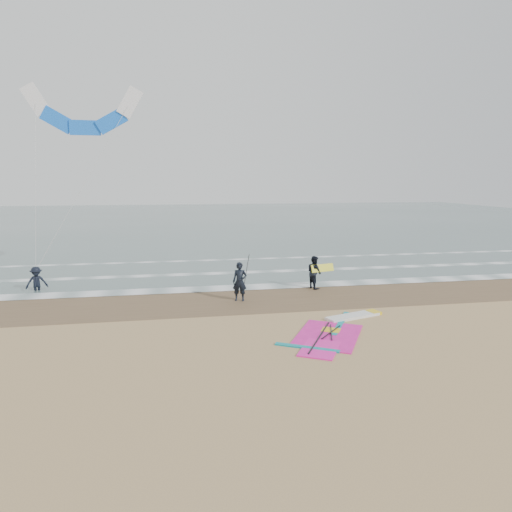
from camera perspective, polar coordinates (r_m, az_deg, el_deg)
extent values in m
plane|color=tan|center=(16.09, 6.38, -10.61)|extent=(120.00, 120.00, 0.00)
cube|color=#47605E|center=(62.85, -6.23, 4.49)|extent=(120.00, 80.00, 0.02)
cube|color=brown|center=(21.64, 1.83, -5.24)|extent=(120.00, 5.00, 0.01)
cube|color=white|center=(23.72, 0.71, -3.84)|extent=(120.00, 1.20, 0.02)
cube|color=white|center=(27.37, -0.80, -2.02)|extent=(120.00, 0.70, 0.02)
cube|color=white|center=(31.74, -2.14, -0.41)|extent=(120.00, 0.50, 0.01)
cube|color=white|center=(19.03, 11.99, -7.37)|extent=(2.44, 1.29, 0.11)
cube|color=yellow|center=(19.73, 14.46, -6.85)|extent=(0.58, 0.67, 0.12)
cube|color=#FD1FA6|center=(16.77, 8.98, -9.76)|extent=(3.33, 3.68, 0.04)
cube|color=#FD1FA6|center=(15.45, 7.96, -11.43)|extent=(1.84, 2.05, 0.04)
cube|color=#0C8C99|center=(18.18, 10.55, -8.24)|extent=(1.70, 2.74, 0.05)
cube|color=#0C8C99|center=(15.51, 6.38, -11.30)|extent=(2.00, 1.27, 0.05)
cube|color=yellow|center=(17.28, 9.36, -9.15)|extent=(0.86, 0.83, 0.05)
cylinder|color=black|center=(16.47, 7.93, -9.98)|extent=(1.76, 2.99, 0.06)
cylinder|color=black|center=(16.98, 9.38, -9.35)|extent=(1.17, 1.30, 0.04)
cylinder|color=black|center=(16.98, 9.38, -9.35)|extent=(0.56, 1.64, 0.04)
imported|color=black|center=(20.93, -2.05, -3.23)|extent=(0.75, 0.60, 1.80)
imported|color=black|center=(23.50, 7.29, -2.02)|extent=(0.85, 0.97, 1.69)
imported|color=black|center=(25.23, -25.79, -2.21)|extent=(1.16, 0.88, 1.59)
cylinder|color=black|center=(20.88, -1.24, -2.07)|extent=(0.17, 0.86, 1.82)
cube|color=yellow|center=(23.48, 8.31, -1.49)|extent=(1.30, 0.51, 0.39)
cube|color=white|center=(27.59, -25.86, 17.19)|extent=(1.47, 0.21, 1.76)
cube|color=blue|center=(27.22, -23.59, 15.32)|extent=(1.77, 0.23, 1.47)
cube|color=blue|center=(26.92, -20.58, 14.78)|extent=(1.59, 0.22, 0.78)
cube|color=blue|center=(26.76, -17.62, 15.77)|extent=(1.77, 0.23, 1.47)
cube|color=white|center=(26.80, -15.49, 18.04)|extent=(1.47, 0.21, 1.76)
cylinder|color=beige|center=(26.03, -25.85, 8.18)|extent=(0.09, 2.59, 8.61)
cylinder|color=beige|center=(25.51, -20.63, 8.51)|extent=(4.72, 2.59, 8.61)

